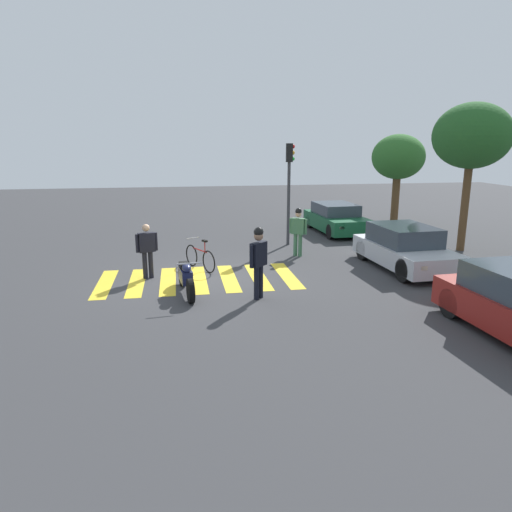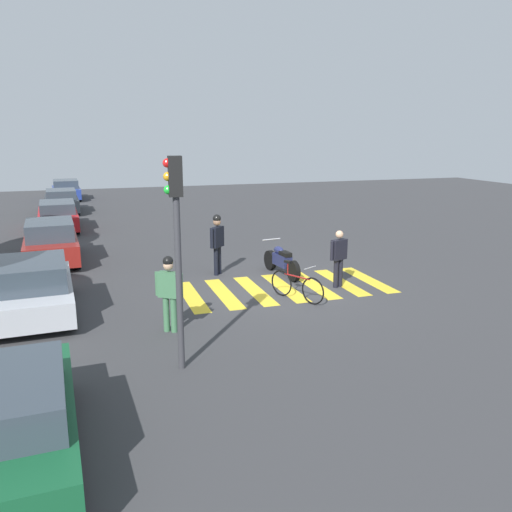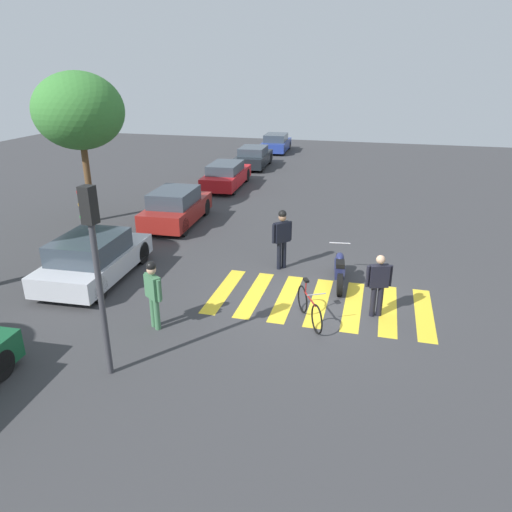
{
  "view_description": "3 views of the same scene",
  "coord_description": "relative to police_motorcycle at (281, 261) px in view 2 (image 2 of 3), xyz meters",
  "views": [
    {
      "loc": [
        13.44,
        -0.52,
        4.0
      ],
      "look_at": [
        0.42,
        1.67,
        0.76
      ],
      "focal_mm": 32.72,
      "sensor_mm": 36.0,
      "label": 1
    },
    {
      "loc": [
        -13.43,
        5.28,
        4.33
      ],
      "look_at": [
        0.08,
        0.84,
        0.98
      ],
      "focal_mm": 36.81,
      "sensor_mm": 36.0,
      "label": 2
    },
    {
      "loc": [
        -11.59,
        -1.28,
        5.92
      ],
      "look_at": [
        0.11,
        1.79,
        1.1
      ],
      "focal_mm": 33.58,
      "sensor_mm": 36.0,
      "label": 3
    }
  ],
  "objects": [
    {
      "name": "ground_plane",
      "position": [
        -1.28,
        0.39,
        -0.46
      ],
      "size": [
        60.0,
        60.0,
        0.0
      ],
      "primitive_type": "plane",
      "color": "#38383A"
    },
    {
      "name": "police_motorcycle",
      "position": [
        0.0,
        0.0,
        0.0
      ],
      "size": [
        2.16,
        0.62,
        1.03
      ],
      "color": "black",
      "rests_on": "ground_plane"
    },
    {
      "name": "leaning_bicycle",
      "position": [
        -2.42,
        0.5,
        -0.06
      ],
      "size": [
        1.6,
        0.87,
        1.02
      ],
      "color": "black",
      "rests_on": "ground_plane"
    },
    {
      "name": "officer_on_foot",
      "position": [
        0.72,
        1.85,
        0.66
      ],
      "size": [
        0.53,
        0.52,
        1.9
      ],
      "color": "black",
      "rests_on": "ground_plane"
    },
    {
      "name": "officer_by_motorcycle",
      "position": [
        -1.68,
        -1.09,
        0.48
      ],
      "size": [
        0.35,
        0.63,
        1.65
      ],
      "color": "black",
      "rests_on": "ground_plane"
    },
    {
      "name": "pedestrian_bystander",
      "position": [
        -3.65,
        4.04,
        0.54
      ],
      "size": [
        0.43,
        0.56,
        1.74
      ],
      "color": "#3F724C",
      "rests_on": "ground_plane"
    },
    {
      "name": "crosswalk_stripes",
      "position": [
        -1.28,
        0.39,
        -0.45
      ],
      "size": [
        2.9,
        5.85,
        0.01
      ],
      "color": "yellow",
      "rests_on": "ground_plane"
    },
    {
      "name": "car_green_compact",
      "position": [
        -7.77,
        6.9,
        0.17
      ],
      "size": [
        4.1,
        2.02,
        1.3
      ],
      "color": "black",
      "rests_on": "ground_plane"
    },
    {
      "name": "car_silver_sedan",
      "position": [
        -1.48,
        7.04,
        0.2
      ],
      "size": [
        4.14,
        2.07,
        1.38
      ],
      "color": "black",
      "rests_on": "ground_plane"
    },
    {
      "name": "car_maroon_wagon",
      "position": [
        4.1,
        6.85,
        0.23
      ],
      "size": [
        4.13,
        1.91,
        1.44
      ],
      "color": "black",
      "rests_on": "ground_plane"
    },
    {
      "name": "car_red_convertible",
      "position": [
        10.56,
        6.86,
        0.18
      ],
      "size": [
        4.46,
        1.88,
        1.3
      ],
      "color": "black",
      "rests_on": "ground_plane"
    },
    {
      "name": "car_black_suv",
      "position": [
        16.09,
        6.86,
        0.18
      ],
      "size": [
        4.1,
        1.93,
        1.29
      ],
      "color": "black",
      "rests_on": "ground_plane"
    },
    {
      "name": "car_blue_hatchback",
      "position": [
        22.12,
        6.76,
        0.17
      ],
      "size": [
        4.02,
        1.92,
        1.32
      ],
      "color": "black",
      "rests_on": "ground_plane"
    },
    {
      "name": "traffic_light_pole",
      "position": [
        -5.58,
        4.16,
        2.21
      ],
      "size": [
        0.26,
        0.34,
        3.94
      ],
      "color": "#38383D",
      "rests_on": "ground_plane"
    }
  ]
}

